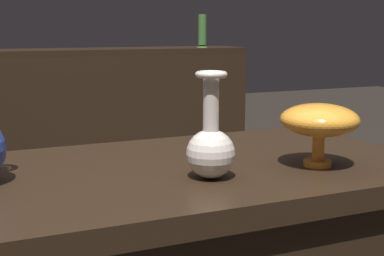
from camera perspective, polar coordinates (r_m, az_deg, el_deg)
back_display_shelf at (r=3.42m, az=-15.51°, el=-0.32°), size 2.60×0.40×0.99m
vase_centerpiece at (r=1.15m, az=1.99°, el=-1.84°), size 0.11×0.11×0.23m
vase_tall_behind at (r=1.28m, az=13.31°, el=0.69°), size 0.18×0.18×0.15m
shelf_vase_far_right at (r=3.59m, az=1.10°, el=10.12°), size 0.08×0.08×0.21m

